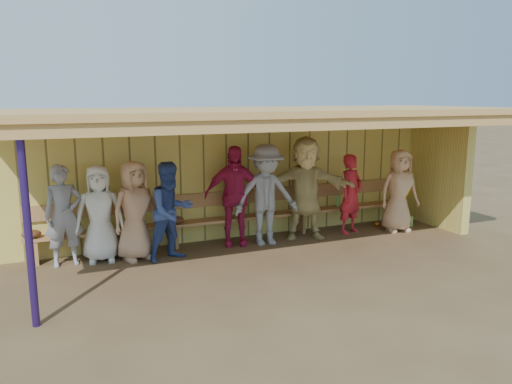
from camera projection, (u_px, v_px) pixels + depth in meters
ground at (264, 255)px, 8.60m from camera, size 90.00×90.00×0.00m
player_a at (64, 216)px, 7.97m from camera, size 0.63×0.45×1.65m
player_b at (100, 214)px, 8.17m from camera, size 0.85×0.61×1.61m
player_c at (171, 211)px, 8.25m from camera, size 0.95×0.83×1.65m
player_d at (234, 196)px, 9.07m from camera, size 1.15×0.70×1.83m
player_e at (266, 195)px, 9.09m from camera, size 1.24×0.77×1.85m
player_f at (306, 188)px, 9.48m from camera, size 1.91×1.11×1.97m
player_g at (351, 194)px, 9.88m from camera, size 0.67×0.55×1.58m
player_h at (399, 191)px, 10.01m from camera, size 0.89×0.65×1.66m
player_extra at (135, 211)px, 8.25m from camera, size 0.95×0.78×1.67m
dugout_structure at (268, 152)px, 9.05m from camera, size 8.80×3.20×2.50m
bench at (240, 212)px, 9.51m from camera, size 7.60×0.34×0.93m
dugout_equipment at (192, 220)px, 9.02m from camera, size 7.52×0.62×0.80m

